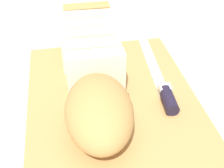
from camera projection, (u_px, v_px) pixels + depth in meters
name	position (u px, v px, depth m)	size (l,w,h in m)	color
ground_plane	(112.00, 103.00, 0.57)	(3.00, 3.00, 0.00)	silver
cutting_board	(112.00, 100.00, 0.56)	(0.40, 0.32, 0.02)	tan
bread_loaf	(94.00, 72.00, 0.54)	(0.41, 0.12, 0.09)	tan
bread_knife	(163.00, 88.00, 0.56)	(0.28, 0.03, 0.02)	silver
crumb_near_knife	(98.00, 75.00, 0.60)	(0.01, 0.01, 0.01)	#996633
crumb_near_loaf	(128.00, 93.00, 0.56)	(0.00, 0.00, 0.00)	#996633
crumb_stray_left	(80.00, 114.00, 0.52)	(0.01, 0.01, 0.01)	#996633
crumb_stray_right	(126.00, 117.00, 0.51)	(0.01, 0.01, 0.01)	#996633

